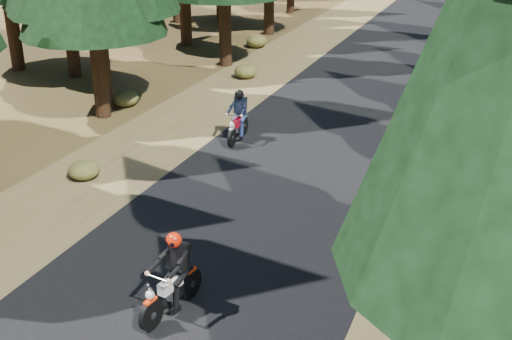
# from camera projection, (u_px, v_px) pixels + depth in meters

# --- Properties ---
(ground) EXTENTS (120.00, 120.00, 0.00)m
(ground) POSITION_uv_depth(u_px,v_px,m) (229.00, 245.00, 13.27)
(ground) COLOR #422C17
(ground) RESTS_ON ground
(road) EXTENTS (6.00, 100.00, 0.01)m
(road) POSITION_uv_depth(u_px,v_px,m) (304.00, 160.00, 17.53)
(road) COLOR black
(road) RESTS_ON ground
(shoulder_l) EXTENTS (3.20, 100.00, 0.01)m
(shoulder_l) POSITION_uv_depth(u_px,v_px,m) (157.00, 138.00, 19.10)
(shoulder_l) COLOR brown
(shoulder_l) RESTS_ON ground
(shoulder_r) EXTENTS (3.20, 100.00, 0.01)m
(shoulder_r) POSITION_uv_depth(u_px,v_px,m) (479.00, 186.00, 15.96)
(shoulder_r) COLOR brown
(shoulder_r) RESTS_ON ground
(understory_shrubs) EXTENTS (15.14, 32.92, 0.66)m
(understory_shrubs) POSITION_uv_depth(u_px,v_px,m) (361.00, 115.00, 20.28)
(understory_shrubs) COLOR #474C1E
(understory_shrubs) RESTS_ON ground
(rider_lead) EXTENTS (0.77, 1.73, 1.49)m
(rider_lead) POSITION_uv_depth(u_px,v_px,m) (171.00, 288.00, 10.94)
(rider_lead) COLOR beige
(rider_lead) RESTS_ON road
(rider_follow) EXTENTS (0.64, 1.72, 1.50)m
(rider_follow) POSITION_uv_depth(u_px,v_px,m) (238.00, 125.00, 18.70)
(rider_follow) COLOR maroon
(rider_follow) RESTS_ON road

